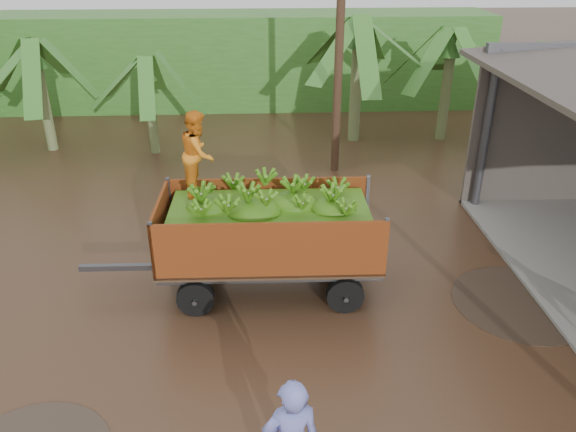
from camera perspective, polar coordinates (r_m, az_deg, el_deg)
The scene contains 5 objects.
ground at distance 9.56m, azimuth -0.95°, elevation -14.58°, with size 100.00×100.00×0.00m, color black.
hedge_north at distance 23.69m, azimuth -7.50°, elevation 15.43°, with size 22.00×3.00×3.60m, color #2D661E.
banana_trailer at distance 10.70m, azimuth -2.11°, elevation -1.38°, with size 5.80×2.08×3.53m.
utility_pole at distance 15.90m, azimuth 5.33°, elevation 19.01°, with size 1.20×0.24×8.34m.
banana_plants at distance 14.70m, azimuth -26.58°, elevation 6.28°, with size 24.45×20.69×4.20m.
Camera 1 is at (-0.22, -7.19, 6.29)m, focal length 35.00 mm.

